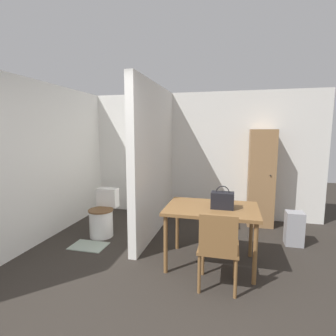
% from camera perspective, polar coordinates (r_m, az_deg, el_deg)
% --- Properties ---
extents(wall_back, '(5.08, 0.12, 2.50)m').
position_cam_1_polar(wall_back, '(5.42, 4.98, 2.83)').
color(wall_back, white).
rests_on(wall_back, ground_plane).
extents(wall_left, '(0.12, 4.47, 2.50)m').
position_cam_1_polar(wall_left, '(4.63, -25.61, 1.19)').
color(wall_left, white).
rests_on(wall_left, ground_plane).
extents(partition_wall, '(0.12, 2.14, 2.50)m').
position_cam_1_polar(partition_wall, '(4.43, -2.99, 1.69)').
color(partition_wall, white).
rests_on(partition_wall, ground_plane).
extents(dining_table, '(1.16, 0.81, 0.77)m').
position_cam_1_polar(dining_table, '(3.46, 9.46, -9.71)').
color(dining_table, brown).
rests_on(dining_table, ground_plane).
extents(wooden_chair, '(0.44, 0.44, 0.89)m').
position_cam_1_polar(wooden_chair, '(3.01, 10.90, -16.46)').
color(wooden_chair, brown).
rests_on(wooden_chair, ground_plane).
extents(toilet, '(0.41, 0.56, 0.76)m').
position_cam_1_polar(toilet, '(4.59, -14.01, -10.25)').
color(toilet, white).
rests_on(toilet, ground_plane).
extents(handbag, '(0.28, 0.17, 0.29)m').
position_cam_1_polar(handbag, '(3.37, 11.76, -6.85)').
color(handbag, black).
rests_on(handbag, dining_table).
extents(wooden_cabinet, '(0.46, 0.48, 1.77)m').
position_cam_1_polar(wooden_cabinet, '(5.13, 19.62, -2.02)').
color(wooden_cabinet, '#997047').
rests_on(wooden_cabinet, ground_plane).
extents(bath_mat, '(0.53, 0.37, 0.01)m').
position_cam_1_polar(bath_mat, '(4.33, -16.86, -15.93)').
color(bath_mat, '#99A899').
rests_on(bath_mat, ground_plane).
extents(space_heater, '(0.26, 0.23, 0.52)m').
position_cam_1_polar(space_heater, '(4.55, 25.76, -11.76)').
color(space_heater, '#9E9EA3').
rests_on(space_heater, ground_plane).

